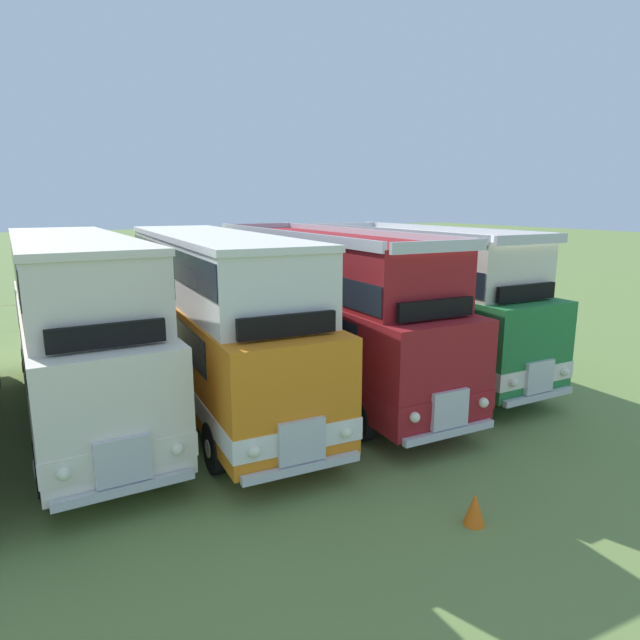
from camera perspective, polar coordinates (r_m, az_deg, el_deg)
bus_sixth_in_row at (r=14.71m, az=-23.96°, el=0.13°), size 2.83×10.97×4.49m
bus_seventh_in_row at (r=14.66m, az=-10.91°, el=0.94°), size 2.93×11.13×4.49m
bus_eighth_in_row at (r=16.09m, az=0.08°, el=1.75°), size 2.76×11.59×4.52m
bus_ninth_in_row at (r=17.75m, az=9.64°, el=2.54°), size 2.62×10.03×4.52m
cone_near_end at (r=9.96m, az=15.80°, el=-18.39°), size 0.36×0.36×0.56m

